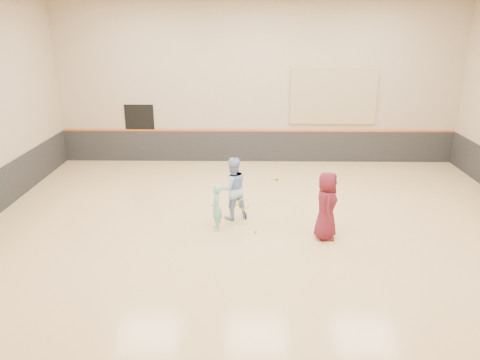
{
  "coord_description": "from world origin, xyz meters",
  "views": [
    {
      "loc": [
        -0.39,
        -11.5,
        5.28
      ],
      "look_at": [
        -0.58,
        0.4,
        1.15
      ],
      "focal_mm": 35.0,
      "sensor_mm": 36.0,
      "label": 1
    }
  ],
  "objects_px": {
    "instructor": "(233,188)",
    "young_man": "(326,206)",
    "spare_racket": "(275,177)",
    "girl": "(216,207)"
  },
  "relations": [
    {
      "from": "girl",
      "to": "young_man",
      "type": "height_order",
      "value": "young_man"
    },
    {
      "from": "instructor",
      "to": "spare_racket",
      "type": "relative_size",
      "value": 2.7
    },
    {
      "from": "girl",
      "to": "spare_racket",
      "type": "height_order",
      "value": "girl"
    },
    {
      "from": "girl",
      "to": "instructor",
      "type": "xyz_separation_m",
      "value": [
        0.4,
        0.76,
        0.26
      ]
    },
    {
      "from": "instructor",
      "to": "young_man",
      "type": "height_order",
      "value": "instructor"
    },
    {
      "from": "girl",
      "to": "spare_racket",
      "type": "bearing_deg",
      "value": 151.25
    },
    {
      "from": "instructor",
      "to": "young_man",
      "type": "bearing_deg",
      "value": 132.45
    },
    {
      "from": "young_man",
      "to": "spare_racket",
      "type": "distance_m",
      "value": 4.79
    },
    {
      "from": "instructor",
      "to": "young_man",
      "type": "relative_size",
      "value": 1.01
    },
    {
      "from": "girl",
      "to": "spare_racket",
      "type": "xyz_separation_m",
      "value": [
        1.75,
        4.17,
        -0.55
      ]
    }
  ]
}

